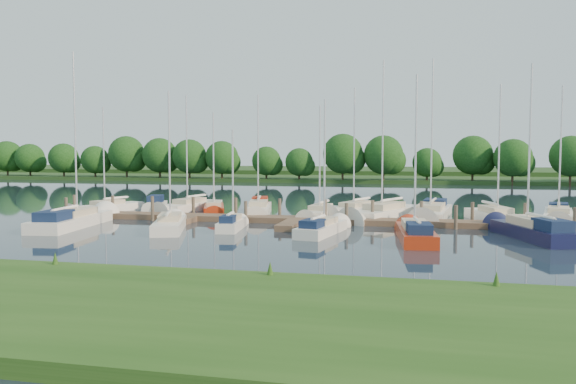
% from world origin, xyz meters
% --- Properties ---
extents(ground, '(260.00, 260.00, 0.00)m').
position_xyz_m(ground, '(0.00, 0.00, 0.00)').
color(ground, '#17212E').
rests_on(ground, ground).
extents(near_bank, '(90.00, 10.00, 0.50)m').
position_xyz_m(near_bank, '(0.00, -16.00, 0.25)').
color(near_bank, '#1D4213').
rests_on(near_bank, ground).
extents(dock, '(40.00, 6.00, 0.40)m').
position_xyz_m(dock, '(0.00, 7.31, 0.20)').
color(dock, '#4D3A2B').
rests_on(dock, ground).
extents(mooring_pilings, '(38.24, 2.84, 2.00)m').
position_xyz_m(mooring_pilings, '(0.00, 8.43, 0.60)').
color(mooring_pilings, '#473D33').
rests_on(mooring_pilings, ground).
extents(far_shore, '(180.00, 30.00, 0.60)m').
position_xyz_m(far_shore, '(0.00, 75.00, 0.30)').
color(far_shore, '#1F3C17').
rests_on(far_shore, ground).
extents(distant_hill, '(220.00, 40.00, 1.40)m').
position_xyz_m(distant_hill, '(0.00, 100.00, 0.70)').
color(distant_hill, '#294920').
rests_on(distant_hill, ground).
extents(treeline, '(145.61, 9.99, 8.23)m').
position_xyz_m(treeline, '(-0.10, 62.42, 4.09)').
color(treeline, '#38281C').
rests_on(treeline, ground).
extents(sailboat_n_0, '(3.69, 7.18, 9.22)m').
position_xyz_m(sailboat_n_0, '(-17.44, 11.65, 0.27)').
color(sailboat_n_0, white).
rests_on(sailboat_n_0, ground).
extents(motorboat, '(2.43, 4.95, 1.51)m').
position_xyz_m(motorboat, '(-14.49, 14.72, 0.33)').
color(motorboat, white).
rests_on(motorboat, ground).
extents(sailboat_n_2, '(3.36, 8.23, 10.39)m').
position_xyz_m(sailboat_n_2, '(-10.96, 14.03, 0.27)').
color(sailboat_n_2, white).
rests_on(sailboat_n_2, ground).
extents(sailboat_n_3, '(3.46, 6.73, 8.67)m').
position_xyz_m(sailboat_n_3, '(-8.23, 12.81, 0.27)').
color(sailboat_n_3, '#A2280E').
rests_on(sailboat_n_3, ground).
extents(sailboat_n_4, '(3.22, 7.90, 10.10)m').
position_xyz_m(sailboat_n_4, '(-4.32, 12.69, 0.33)').
color(sailboat_n_4, white).
rests_on(sailboat_n_4, ground).
extents(sailboat_n_5, '(2.45, 7.06, 9.01)m').
position_xyz_m(sailboat_n_5, '(1.04, 11.34, 0.27)').
color(sailboat_n_5, white).
rests_on(sailboat_n_5, ground).
extents(sailboat_n_6, '(4.46, 8.35, 10.65)m').
position_xyz_m(sailboat_n_6, '(3.40, 14.45, 0.27)').
color(sailboat_n_6, white).
rests_on(sailboat_n_6, ground).
extents(sailboat_n_7, '(5.66, 9.54, 12.41)m').
position_xyz_m(sailboat_n_7, '(5.85, 11.72, 0.28)').
color(sailboat_n_7, white).
rests_on(sailboat_n_7, ground).
extents(sailboat_n_8, '(3.53, 10.03, 12.51)m').
position_xyz_m(sailboat_n_8, '(9.42, 12.82, 0.33)').
color(sailboat_n_8, white).
rests_on(sailboat_n_8, ground).
extents(sailboat_n_9, '(3.60, 8.03, 10.31)m').
position_xyz_m(sailboat_n_9, '(13.86, 10.86, 0.28)').
color(sailboat_n_9, white).
rests_on(sailboat_n_9, ground).
extents(sailboat_n_10, '(3.43, 8.19, 10.28)m').
position_xyz_m(sailboat_n_10, '(18.63, 13.45, 0.31)').
color(sailboat_n_10, white).
rests_on(sailboat_n_10, ground).
extents(sailboat_s_0, '(3.32, 9.82, 12.34)m').
position_xyz_m(sailboat_s_0, '(-14.61, 2.59, 0.33)').
color(sailboat_s_0, white).
rests_on(sailboat_s_0, ground).
extents(sailboat_s_1, '(3.65, 7.30, 9.42)m').
position_xyz_m(sailboat_s_1, '(-7.45, 2.39, 0.28)').
color(sailboat_s_1, white).
rests_on(sailboat_s_1, ground).
extents(sailboat_s_2, '(1.74, 5.22, 6.86)m').
position_xyz_m(sailboat_s_2, '(-3.54, 3.44, 0.32)').
color(sailboat_s_2, white).
rests_on(sailboat_s_2, ground).
extents(sailboat_s_3, '(2.56, 6.81, 8.66)m').
position_xyz_m(sailboat_s_3, '(2.57, 2.70, 0.31)').
color(sailboat_s_3, white).
rests_on(sailboat_s_3, ground).
extents(sailboat_s_4, '(2.44, 7.75, 9.92)m').
position_xyz_m(sailboat_s_4, '(8.18, 1.41, 0.33)').
color(sailboat_s_4, '#A2280E').
rests_on(sailboat_s_4, ground).
extents(sailboat_s_5, '(4.02, 8.25, 10.71)m').
position_xyz_m(sailboat_s_5, '(14.83, 3.45, 0.35)').
color(sailboat_s_5, '#101335').
rests_on(sailboat_s_5, ground).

